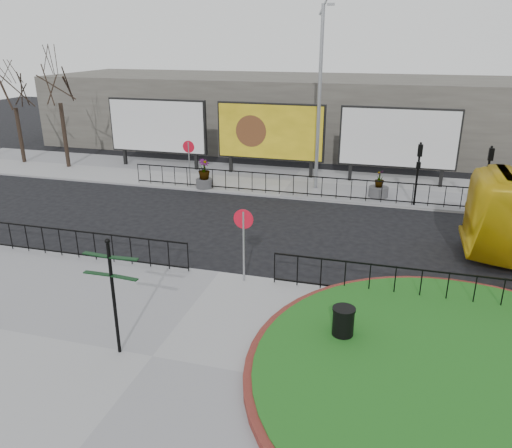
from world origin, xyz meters
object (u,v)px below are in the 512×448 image
(litter_bin, at_px, (343,325))
(billboard_mid, at_px, (270,132))
(planter_a, at_px, (204,176))
(planter_c, at_px, (379,188))
(fingerpost_sign, at_px, (112,286))
(lamp_post, at_px, (320,97))

(litter_bin, bearing_deg, billboard_mid, 110.52)
(litter_bin, height_order, planter_a, planter_a)
(planter_a, distance_m, planter_c, 9.01)
(fingerpost_sign, bearing_deg, planter_c, 74.63)
(billboard_mid, distance_m, litter_bin, 17.23)
(lamp_post, xyz_separation_m, planter_c, (3.28, -0.74, -4.26))
(lamp_post, bearing_deg, planter_c, -12.74)
(litter_bin, distance_m, planter_c, 13.32)
(billboard_mid, relative_size, lamp_post, 0.67)
(lamp_post, relative_size, litter_bin, 9.30)
(fingerpost_sign, relative_size, planter_c, 2.30)
(fingerpost_sign, bearing_deg, billboard_mid, 96.93)
(litter_bin, xyz_separation_m, planter_a, (-8.68, 12.46, 0.12))
(litter_bin, bearing_deg, planter_a, 124.88)
(lamp_post, distance_m, planter_c, 5.43)
(fingerpost_sign, xyz_separation_m, planter_a, (-3.30, 14.45, -1.25))
(fingerpost_sign, relative_size, planter_a, 2.02)
(billboard_mid, distance_m, planter_a, 4.84)
(fingerpost_sign, height_order, planter_c, fingerpost_sign)
(fingerpost_sign, bearing_deg, lamp_post, 86.49)
(lamp_post, bearing_deg, litter_bin, -77.98)
(fingerpost_sign, distance_m, planter_a, 14.87)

